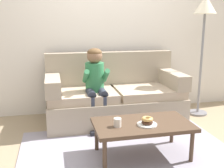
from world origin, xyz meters
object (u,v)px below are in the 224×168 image
Objects in this scene: couch at (114,97)px; coffee_table at (142,126)px; toy_controller at (156,135)px; floor_lamp at (205,18)px; donut at (147,122)px; person_child at (96,80)px; mug at (117,122)px.

coffee_table is (0.04, -1.19, -0.00)m from couch.
toy_controller is at bearing -62.11° from couch.
couch reaches higher than coffee_table.
coffee_table is at bearing -139.34° from floor_lamp.
couch reaches higher than donut.
person_child is at bearing 137.87° from toy_controller.
floor_lamp reaches higher than person_child.
person_child reaches higher than donut.
couch is 8.70× the size of toy_controller.
donut is (0.07, -1.26, 0.07)m from couch.
couch is 1.08× the size of floor_lamp.
person_child is 9.18× the size of donut.
mug is at bearing -86.64° from person_child.
couch is 1.26m from donut.
couch is at bearing 178.28° from floor_lamp.
couch is 1.88× the size of coffee_table.
person_child is (-0.35, 0.98, 0.32)m from coffee_table.
person_child reaches higher than mug.
donut is at bearing -5.10° from mug.
donut is at bearing -87.00° from couch.
floor_lamp is at bearing 40.66° from coffee_table.
donut is 0.73m from toy_controller.
coffee_table is 1.09m from person_child.
person_child reaches higher than toy_controller.
donut is (0.37, -1.05, -0.25)m from person_child.
couch is at bearing 93.00° from donut.
coffee_table is at bearing -70.39° from person_child.
floor_lamp reaches higher than mug.
toy_controller is at bearing -36.91° from person_child.
floor_lamp reaches higher than donut.
coffee_table is 0.10m from donut.
floor_lamp is (1.38, -0.04, 1.15)m from couch.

